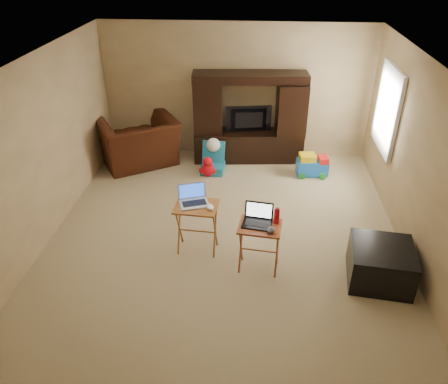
# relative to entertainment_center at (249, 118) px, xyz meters

# --- Properties ---
(floor) EXTENTS (5.50, 5.50, 0.00)m
(floor) POSITION_rel_entertainment_center_xyz_m (-0.26, -2.46, -0.84)
(floor) COLOR #CDBC8E
(floor) RESTS_ON ground
(ceiling) EXTENTS (5.50, 5.50, 0.00)m
(ceiling) POSITION_rel_entertainment_center_xyz_m (-0.26, -2.46, 1.66)
(ceiling) COLOR silver
(ceiling) RESTS_ON ground
(wall_back) EXTENTS (5.00, 0.00, 5.00)m
(wall_back) POSITION_rel_entertainment_center_xyz_m (-0.26, 0.29, 0.41)
(wall_back) COLOR tan
(wall_back) RESTS_ON ground
(wall_front) EXTENTS (5.00, 0.00, 5.00)m
(wall_front) POSITION_rel_entertainment_center_xyz_m (-0.26, -5.21, 0.41)
(wall_front) COLOR tan
(wall_front) RESTS_ON ground
(wall_left) EXTENTS (0.00, 5.50, 5.50)m
(wall_left) POSITION_rel_entertainment_center_xyz_m (-2.76, -2.46, 0.41)
(wall_left) COLOR tan
(wall_left) RESTS_ON ground
(wall_right) EXTENTS (0.00, 5.50, 5.50)m
(wall_right) POSITION_rel_entertainment_center_xyz_m (2.24, -2.46, 0.41)
(wall_right) COLOR tan
(wall_right) RESTS_ON ground
(window_pane) EXTENTS (0.00, 1.20, 1.20)m
(window_pane) POSITION_rel_entertainment_center_xyz_m (2.22, -0.91, 0.56)
(window_pane) COLOR white
(window_pane) RESTS_ON ground
(window_frame) EXTENTS (0.06, 1.14, 1.34)m
(window_frame) POSITION_rel_entertainment_center_xyz_m (2.20, -0.91, 0.56)
(window_frame) COLOR white
(window_frame) RESTS_ON ground
(entertainment_center) EXTENTS (2.09, 0.68, 1.68)m
(entertainment_center) POSITION_rel_entertainment_center_xyz_m (0.00, 0.00, 0.00)
(entertainment_center) COLOR black
(entertainment_center) RESTS_ON floor
(television) EXTENTS (0.86, 0.25, 0.49)m
(television) POSITION_rel_entertainment_center_xyz_m (-0.00, -0.03, -0.03)
(television) COLOR black
(television) RESTS_ON entertainment_center
(recliner) EXTENTS (1.78, 1.72, 0.88)m
(recliner) POSITION_rel_entertainment_center_xyz_m (-2.05, -0.33, -0.40)
(recliner) COLOR #42180E
(recliner) RESTS_ON floor
(child_rocker) EXTENTS (0.44, 0.50, 0.55)m
(child_rocker) POSITION_rel_entertainment_center_xyz_m (-0.63, -0.60, -0.57)
(child_rocker) COLOR teal
(child_rocker) RESTS_ON floor
(plush_toy) EXTENTS (0.34, 0.28, 0.37)m
(plush_toy) POSITION_rel_entertainment_center_xyz_m (-0.70, -0.76, -0.66)
(plush_toy) COLOR red
(plush_toy) RESTS_ON floor
(push_toy) EXTENTS (0.60, 0.46, 0.42)m
(push_toy) POSITION_rel_entertainment_center_xyz_m (1.18, -0.58, -0.63)
(push_toy) COLOR blue
(push_toy) RESTS_ON floor
(ottoman) EXTENTS (0.84, 0.84, 0.49)m
(ottoman) POSITION_rel_entertainment_center_xyz_m (1.76, -3.33, -0.60)
(ottoman) COLOR black
(ottoman) RESTS_ON floor
(tray_table_left) EXTENTS (0.59, 0.49, 0.72)m
(tray_table_left) POSITION_rel_entertainment_center_xyz_m (-0.61, -2.91, -0.48)
(tray_table_left) COLOR #AD6C29
(tray_table_left) RESTS_ON floor
(tray_table_right) EXTENTS (0.57, 0.48, 0.68)m
(tray_table_right) POSITION_rel_entertainment_center_xyz_m (0.24, -3.25, -0.50)
(tray_table_right) COLOR #A24E27
(tray_table_right) RESTS_ON floor
(laptop_left) EXTENTS (0.46, 0.41, 0.24)m
(laptop_left) POSITION_rel_entertainment_center_xyz_m (-0.64, -2.88, 0.00)
(laptop_left) COLOR silver
(laptop_left) RESTS_ON tray_table_left
(laptop_right) EXTENTS (0.40, 0.34, 0.24)m
(laptop_right) POSITION_rel_entertainment_center_xyz_m (0.20, -3.23, -0.04)
(laptop_right) COLOR black
(laptop_right) RESTS_ON tray_table_right
(mouse_left) EXTENTS (0.14, 0.17, 0.06)m
(mouse_left) POSITION_rel_entertainment_center_xyz_m (-0.42, -2.98, -0.09)
(mouse_left) COLOR white
(mouse_left) RESTS_ON tray_table_left
(mouse_right) EXTENTS (0.12, 0.16, 0.06)m
(mouse_right) POSITION_rel_entertainment_center_xyz_m (0.37, -3.37, -0.13)
(mouse_right) COLOR #3A393E
(mouse_right) RESTS_ON tray_table_right
(water_bottle) EXTENTS (0.07, 0.07, 0.21)m
(water_bottle) POSITION_rel_entertainment_center_xyz_m (0.44, -3.17, -0.05)
(water_bottle) COLOR red
(water_bottle) RESTS_ON tray_table_right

